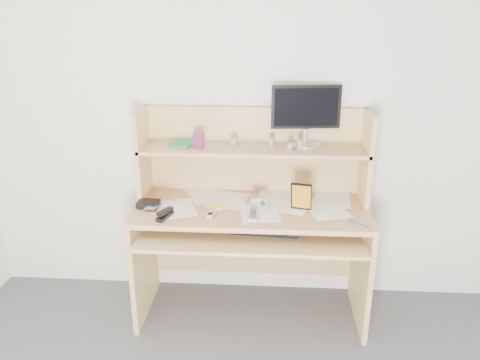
# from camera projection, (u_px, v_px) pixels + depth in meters

# --- Properties ---
(back_wall) EXTENTS (3.60, 0.04, 2.50)m
(back_wall) POSITION_uv_depth(u_px,v_px,m) (254.00, 114.00, 2.94)
(back_wall) COLOR silver
(back_wall) RESTS_ON floor
(desk) EXTENTS (1.40, 0.70, 1.30)m
(desk) POSITION_uv_depth(u_px,v_px,m) (252.00, 210.00, 2.91)
(desk) COLOR tan
(desk) RESTS_ON floor
(paper_clutter) EXTENTS (1.32, 0.54, 0.01)m
(paper_clutter) POSITION_uv_depth(u_px,v_px,m) (252.00, 207.00, 2.81)
(paper_clutter) COLOR white
(paper_clutter) RESTS_ON desk
(keyboard) EXTENTS (0.41, 0.18, 0.03)m
(keyboard) POSITION_uv_depth(u_px,v_px,m) (264.00, 229.00, 2.72)
(keyboard) COLOR black
(keyboard) RESTS_ON desk
(tv_remote) EXTENTS (0.05, 0.17, 0.02)m
(tv_remote) POSITION_uv_depth(u_px,v_px,m) (253.00, 215.00, 2.67)
(tv_remote) COLOR #A4A39E
(tv_remote) RESTS_ON paper_clutter
(flip_phone) EXTENTS (0.05, 0.08, 0.02)m
(flip_phone) POSITION_uv_depth(u_px,v_px,m) (211.00, 214.00, 2.68)
(flip_phone) COLOR silver
(flip_phone) RESTS_ON paper_clutter
(stapler) EXTENTS (0.08, 0.15, 0.04)m
(stapler) POSITION_uv_depth(u_px,v_px,m) (165.00, 214.00, 2.66)
(stapler) COLOR black
(stapler) RESTS_ON paper_clutter
(wallet) EXTENTS (0.13, 0.11, 0.03)m
(wallet) POSITION_uv_depth(u_px,v_px,m) (148.00, 204.00, 2.81)
(wallet) COLOR black
(wallet) RESTS_ON paper_clutter
(sticky_note_pad) EXTENTS (0.09, 0.09, 0.01)m
(sticky_note_pad) POSITION_uv_depth(u_px,v_px,m) (214.00, 207.00, 2.81)
(sticky_note_pad) COLOR yellow
(sticky_note_pad) RESTS_ON desk
(digital_camera) EXTENTS (0.09, 0.04, 0.06)m
(digital_camera) POSITION_uv_depth(u_px,v_px,m) (258.00, 202.00, 2.80)
(digital_camera) COLOR #B1B1B3
(digital_camera) RESTS_ON paper_clutter
(game_case) EXTENTS (0.12, 0.04, 0.17)m
(game_case) POSITION_uv_depth(u_px,v_px,m) (301.00, 196.00, 2.73)
(game_case) COLOR black
(game_case) RESTS_ON paper_clutter
(blue_pen) EXTENTS (0.11, 0.09, 0.01)m
(blue_pen) POSITION_uv_depth(u_px,v_px,m) (359.00, 224.00, 2.57)
(blue_pen) COLOR #1834B4
(blue_pen) RESTS_ON paper_clutter
(card_box) EXTENTS (0.07, 0.03, 0.09)m
(card_box) POSITION_uv_depth(u_px,v_px,m) (198.00, 141.00, 2.82)
(card_box) COLOR maroon
(card_box) RESTS_ON desk
(shelf_book) EXTENTS (0.19, 0.22, 0.02)m
(shelf_book) POSITION_uv_depth(u_px,v_px,m) (184.00, 143.00, 2.90)
(shelf_book) COLOR #317A55
(shelf_book) RESTS_ON desk
(chip_stack_a) EXTENTS (0.04, 0.04, 0.05)m
(chip_stack_a) POSITION_uv_depth(u_px,v_px,m) (234.00, 141.00, 2.87)
(chip_stack_a) COLOR black
(chip_stack_a) RESTS_ON desk
(chip_stack_b) EXTENTS (0.04, 0.04, 0.06)m
(chip_stack_b) POSITION_uv_depth(u_px,v_px,m) (272.00, 142.00, 2.85)
(chip_stack_b) COLOR white
(chip_stack_b) RESTS_ON desk
(chip_stack_c) EXTENTS (0.04, 0.04, 0.04)m
(chip_stack_c) POSITION_uv_depth(u_px,v_px,m) (290.00, 146.00, 2.78)
(chip_stack_c) COLOR black
(chip_stack_c) RESTS_ON desk
(chip_stack_d) EXTENTS (0.05, 0.05, 0.06)m
(chip_stack_d) POSITION_uv_depth(u_px,v_px,m) (300.00, 144.00, 2.79)
(chip_stack_d) COLOR white
(chip_stack_d) RESTS_ON desk
(monitor) EXTENTS (0.42, 0.21, 0.37)m
(monitor) POSITION_uv_depth(u_px,v_px,m) (306.00, 113.00, 2.84)
(monitor) COLOR silver
(monitor) RESTS_ON desk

